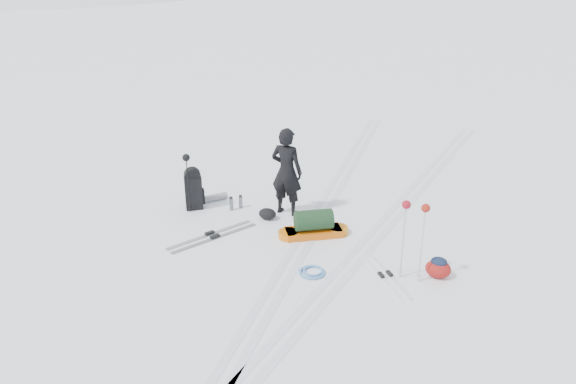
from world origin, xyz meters
name	(u,v)px	position (x,y,z in m)	size (l,w,h in m)	color
ground	(303,243)	(0.00, 0.00, 0.00)	(200.00, 200.00, 0.00)	white
ski_tracks	(346,228)	(0.61, 0.88, 0.00)	(3.38, 17.97, 0.01)	silver
skier	(287,172)	(-0.77, 1.14, 0.94)	(0.68, 0.45, 1.88)	black
pulk_sled	(314,226)	(0.09, 0.36, 0.20)	(1.40, 1.08, 0.53)	#D45B0C
expedition_rucksack	(196,189)	(-2.69, 0.72, 0.43)	(0.68, 0.99, 0.92)	black
ski_poles_black	(187,165)	(-2.74, 0.49, 1.06)	(0.16, 0.16, 1.29)	black
ski_poles_silver	(415,215)	(2.11, -0.59, 1.19)	(0.45, 0.17, 1.42)	#B6B8BE
touring_skis_grey	(212,236)	(-1.73, -0.40, 0.02)	(1.18, 1.79, 0.07)	gray
touring_skis_white	(385,275)	(1.72, -0.63, 0.01)	(1.17, 1.39, 0.06)	white
rope_coil	(312,272)	(0.52, -0.99, 0.03)	(0.58, 0.58, 0.06)	#4F88C1
small_daypack	(438,268)	(2.55, -0.34, 0.18)	(0.53, 0.48, 0.37)	maroon
thermos_pair	(236,203)	(-1.87, 0.95, 0.14)	(0.22, 0.28, 0.31)	#5C5F64
stuff_sack	(267,214)	(-1.04, 0.72, 0.12)	(0.45, 0.40, 0.23)	black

